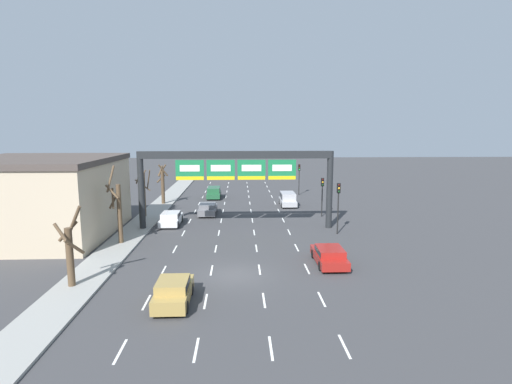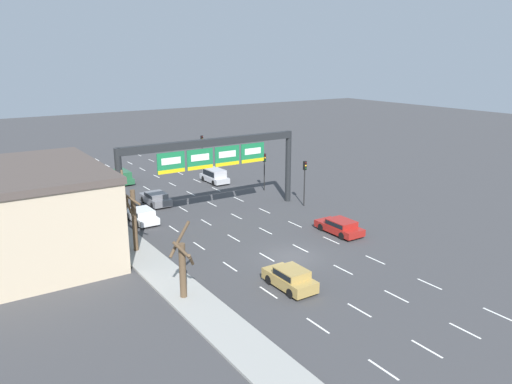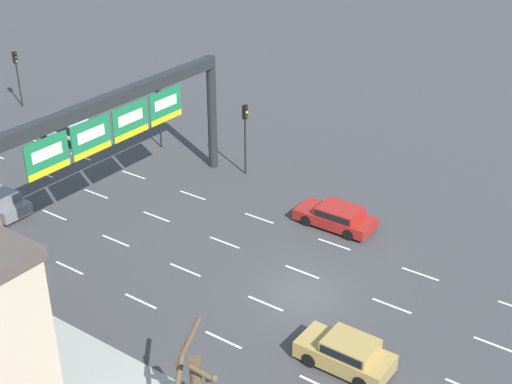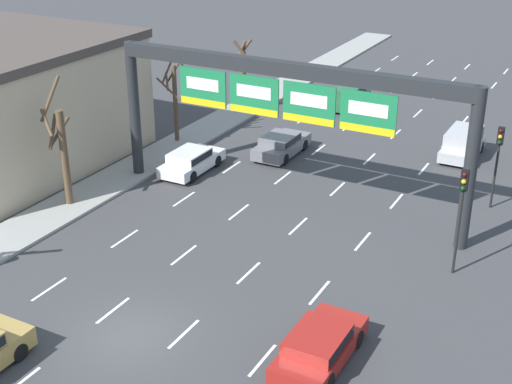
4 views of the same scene
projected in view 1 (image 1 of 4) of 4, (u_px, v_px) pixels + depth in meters
ground_plane at (235, 275)px, 26.50m from camera, size 220.00×220.00×0.00m
sidewalk_left at (88, 276)px, 26.09m from camera, size 2.80×110.00×0.15m
lane_dashes at (237, 226)px, 39.82m from camera, size 10.02×67.00×0.01m
sign_gantry at (236, 170)px, 37.99m from camera, size 18.69×0.70×7.53m
building_near at (39, 197)px, 35.80m from camera, size 12.75×13.96×7.10m
car_grey at (208, 208)px, 45.11m from camera, size 1.96×4.47×1.31m
car_red at (329, 255)px, 28.52m from camera, size 1.98×4.51×1.28m
car_white at (171, 218)px, 40.24m from camera, size 1.88×4.43×1.33m
car_gold at (173, 291)px, 22.01m from camera, size 1.85×4.02×1.46m
suv_silver at (288, 198)px, 50.29m from camera, size 1.91×4.40×1.70m
suv_green at (214, 192)px, 55.87m from camera, size 1.87×4.43×1.55m
traffic_light_near_gantry at (299, 173)px, 58.23m from camera, size 0.30×0.35×4.51m
traffic_light_mid_block at (338, 198)px, 36.36m from camera, size 0.30×0.35×4.74m
traffic_light_far_end at (322, 189)px, 43.71m from camera, size 0.30×0.35×4.31m
tree_bare_closest at (118, 208)px, 33.09m from camera, size 1.32×1.84×6.46m
tree_bare_second at (163, 184)px, 50.85m from camera, size 1.67×1.69×5.09m
tree_bare_third at (70, 250)px, 24.04m from camera, size 1.69×1.69×4.91m
tree_bare_furthest at (144, 190)px, 43.35m from camera, size 1.69×1.71×5.71m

